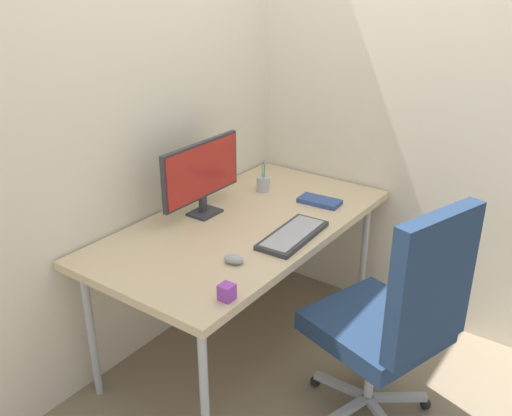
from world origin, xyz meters
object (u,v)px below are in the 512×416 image
(keyboard, at_px, (292,235))
(pen_holder, at_px, (263,183))
(office_chair, at_px, (397,315))
(mouse, at_px, (234,259))
(monitor, at_px, (202,173))
(desk_clamp_accessory, at_px, (227,292))
(notebook, at_px, (320,201))

(keyboard, relative_size, pen_holder, 2.35)
(office_chair, distance_m, pen_holder, 1.13)
(keyboard, height_order, mouse, mouse)
(pen_holder, bearing_deg, keyboard, -131.73)
(office_chair, bearing_deg, monitor, 86.86)
(keyboard, bearing_deg, desk_clamp_accessory, -172.58)
(office_chair, xyz_separation_m, desk_clamp_accessory, (-0.49, 0.49, 0.18))
(keyboard, distance_m, desk_clamp_accessory, 0.59)
(office_chair, relative_size, desk_clamp_accessory, 17.09)
(desk_clamp_accessory, bearing_deg, mouse, 32.38)
(monitor, distance_m, keyboard, 0.55)
(keyboard, height_order, pen_holder, pen_holder)
(pen_holder, height_order, notebook, pen_holder)
(monitor, distance_m, desk_clamp_accessory, 0.83)
(notebook, relative_size, desk_clamp_accessory, 3.48)
(pen_holder, bearing_deg, desk_clamp_accessory, -152.04)
(mouse, xyz_separation_m, pen_holder, (0.74, 0.37, 0.02))
(monitor, relative_size, mouse, 6.03)
(monitor, height_order, desk_clamp_accessory, monitor)
(office_chair, bearing_deg, desk_clamp_accessory, 135.26)
(pen_holder, distance_m, desk_clamp_accessory, 1.10)
(pen_holder, bearing_deg, notebook, -85.25)
(monitor, height_order, notebook, monitor)
(office_chair, xyz_separation_m, mouse, (-0.26, 0.63, 0.17))
(pen_holder, bearing_deg, mouse, -153.51)
(mouse, bearing_deg, notebook, -13.72)
(monitor, height_order, keyboard, monitor)
(pen_holder, relative_size, notebook, 0.81)
(keyboard, xyz_separation_m, pen_holder, (0.39, 0.44, 0.03))
(desk_clamp_accessory, bearing_deg, pen_holder, 27.96)
(office_chair, height_order, pen_holder, office_chair)
(office_chair, relative_size, monitor, 2.02)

